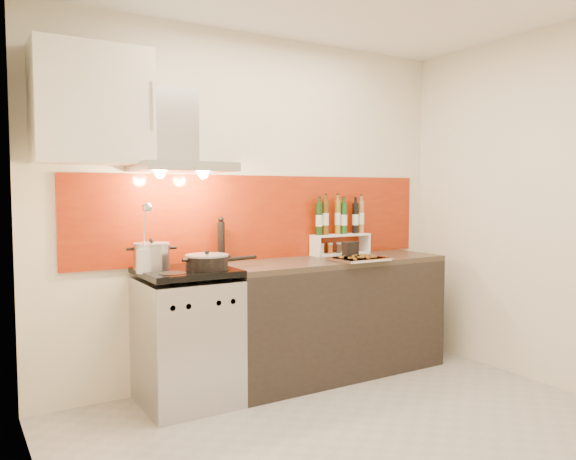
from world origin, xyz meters
TOP-DOWN VIEW (x-y plane):
  - floor at (0.00, 0.00)m, footprint 3.40×3.40m
  - back_wall at (0.00, 1.40)m, footprint 3.40×0.02m
  - left_wall at (-1.70, 0.00)m, footprint 0.02×2.80m
  - right_wall at (1.70, 0.00)m, footprint 0.02×2.80m
  - backsplash at (0.05, 1.39)m, footprint 3.00×0.02m
  - range_stove at (-0.70, 1.10)m, footprint 0.60×0.60m
  - counter at (0.50, 1.10)m, footprint 1.80×0.60m
  - range_hood at (-0.70, 1.24)m, footprint 0.62×0.50m
  - upper_cabinet at (-1.25, 1.22)m, footprint 0.70×0.35m
  - stock_pot at (-0.90, 1.18)m, footprint 0.24×0.24m
  - saute_pan at (-0.59, 0.99)m, footprint 0.54×0.28m
  - utensil_jar at (-0.98, 1.10)m, footprint 0.09×0.14m
  - pepper_mill at (-0.35, 1.31)m, footprint 0.05×0.05m
  - step_shelf at (0.71, 1.30)m, footprint 0.52×0.14m
  - caddy_box at (0.69, 1.13)m, footprint 0.15×0.10m
  - baking_tray at (0.60, 0.90)m, footprint 0.41×0.32m

SIDE VIEW (x-z plane):
  - floor at x=0.00m, z-range 0.00..0.00m
  - range_stove at x=-0.70m, z-range -0.01..0.90m
  - counter at x=0.50m, z-range 0.00..0.90m
  - baking_tray at x=0.60m, z-range 0.90..0.93m
  - saute_pan at x=-0.59m, z-range 0.90..1.02m
  - caddy_box at x=0.69m, z-range 0.90..1.02m
  - stock_pot at x=-0.90m, z-range 0.90..1.10m
  - utensil_jar at x=-0.98m, z-range 0.81..1.26m
  - pepper_mill at x=-0.35m, z-range 0.89..1.23m
  - step_shelf at x=0.71m, z-range 0.88..1.33m
  - backsplash at x=0.05m, z-range 0.90..1.54m
  - back_wall at x=0.00m, z-range 0.00..2.60m
  - left_wall at x=-1.70m, z-range 0.00..2.60m
  - right_wall at x=1.70m, z-range 0.00..2.60m
  - range_hood at x=-0.70m, z-range 1.44..2.05m
  - upper_cabinet at x=-1.25m, z-range 1.59..2.31m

